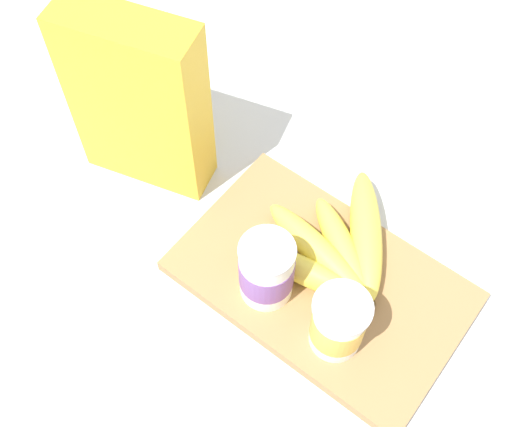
# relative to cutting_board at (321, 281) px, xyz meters

# --- Properties ---
(ground_plane) EXTENTS (2.40, 2.40, 0.00)m
(ground_plane) POSITION_rel_cutting_board_xyz_m (0.00, 0.00, -0.01)
(ground_plane) COLOR silver
(cutting_board) EXTENTS (0.35, 0.22, 0.02)m
(cutting_board) POSITION_rel_cutting_board_xyz_m (0.00, 0.00, 0.00)
(cutting_board) COLOR #A37A4C
(cutting_board) RESTS_ON ground_plane
(cereal_box) EXTENTS (0.18, 0.11, 0.26)m
(cereal_box) POSITION_rel_cutting_board_xyz_m (0.30, -0.01, 0.12)
(cereal_box) COLOR yellow
(cereal_box) RESTS_ON ground_plane
(yogurt_cup_front) EXTENTS (0.07, 0.07, 0.09)m
(yogurt_cup_front) POSITION_rel_cutting_board_xyz_m (-0.06, 0.06, 0.06)
(yogurt_cup_front) COLOR white
(yogurt_cup_front) RESTS_ON cutting_board
(yogurt_cup_back) EXTENTS (0.07, 0.07, 0.10)m
(yogurt_cup_back) POSITION_rel_cutting_board_xyz_m (0.05, 0.05, 0.06)
(yogurt_cup_back) COLOR white
(yogurt_cup_back) RESTS_ON cutting_board
(banana_bunch) EXTENTS (0.19, 0.21, 0.04)m
(banana_bunch) POSITION_rel_cutting_board_xyz_m (0.00, -0.03, 0.03)
(banana_bunch) COLOR #EDD84B
(banana_bunch) RESTS_ON cutting_board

